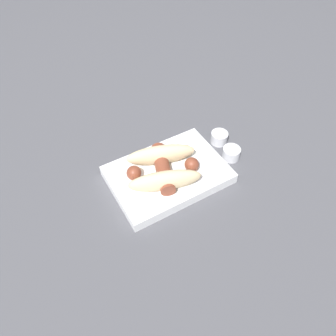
{
  "coord_description": "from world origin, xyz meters",
  "views": [
    {
      "loc": [
        -0.25,
        -0.42,
        0.6
      ],
      "look_at": [
        0.0,
        0.0,
        0.04
      ],
      "focal_mm": 35.0,
      "sensor_mm": 36.0,
      "label": 1
    }
  ],
  "objects_px": {
    "bread_roll": "(162,168)",
    "condiment_cup_far": "(219,138)",
    "food_tray": "(168,175)",
    "sausage": "(163,169)",
    "condiment_cup_near": "(231,154)"
  },
  "relations": [
    {
      "from": "condiment_cup_near",
      "to": "condiment_cup_far",
      "type": "height_order",
      "value": "same"
    },
    {
      "from": "food_tray",
      "to": "condiment_cup_near",
      "type": "relative_size",
      "value": 6.12
    },
    {
      "from": "bread_roll",
      "to": "condiment_cup_near",
      "type": "relative_size",
      "value": 4.36
    },
    {
      "from": "condiment_cup_far",
      "to": "food_tray",
      "type": "bearing_deg",
      "value": -167.26
    },
    {
      "from": "sausage",
      "to": "condiment_cup_far",
      "type": "distance_m",
      "value": 0.2
    },
    {
      "from": "sausage",
      "to": "condiment_cup_far",
      "type": "xyz_separation_m",
      "value": [
        0.19,
        0.04,
        -0.03
      ]
    },
    {
      "from": "bread_roll",
      "to": "food_tray",
      "type": "bearing_deg",
      "value": 8.85
    },
    {
      "from": "bread_roll",
      "to": "condiment_cup_far",
      "type": "bearing_deg",
      "value": 12.39
    },
    {
      "from": "food_tray",
      "to": "sausage",
      "type": "height_order",
      "value": "sausage"
    },
    {
      "from": "condiment_cup_far",
      "to": "bread_roll",
      "type": "bearing_deg",
      "value": -167.61
    },
    {
      "from": "bread_roll",
      "to": "sausage",
      "type": "height_order",
      "value": "bread_roll"
    },
    {
      "from": "food_tray",
      "to": "sausage",
      "type": "bearing_deg",
      "value": -173.83
    },
    {
      "from": "food_tray",
      "to": "bread_roll",
      "type": "distance_m",
      "value": 0.04
    },
    {
      "from": "bread_roll",
      "to": "condiment_cup_far",
      "type": "xyz_separation_m",
      "value": [
        0.19,
        0.04,
        -0.04
      ]
    },
    {
      "from": "bread_roll",
      "to": "sausage",
      "type": "distance_m",
      "value": 0.01
    }
  ]
}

